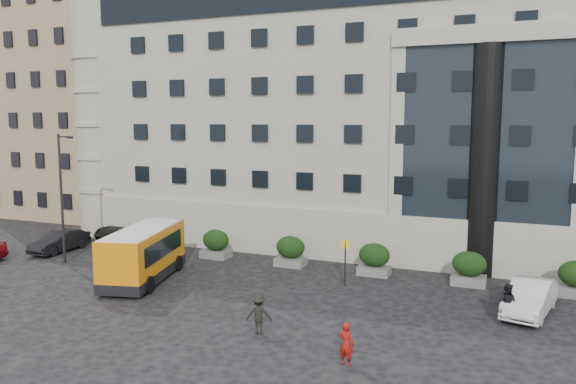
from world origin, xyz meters
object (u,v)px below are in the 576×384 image
Objects in this scene: hedge_c at (374,259)px; bus_stop_sign at (345,255)px; pedestrian_a at (346,344)px; pedestrian_b at (507,303)px; parked_car_c at (153,229)px; hedge_d at (469,268)px; hedge_a at (216,244)px; street_lamp at (62,194)px; red_truck at (125,207)px; parked_car_b at (60,241)px; white_taxi at (530,297)px; hedge_b at (290,251)px; parked_car_d at (128,229)px; minibus at (144,252)px; pedestrian_c at (259,314)px.

hedge_c is 0.73× the size of bus_stop_sign.
pedestrian_a is 8.69m from pedestrian_b.
pedestrian_b reaches higher than parked_car_c.
hedge_d reaches higher than parked_car_c.
bus_stop_sign is (9.50, -2.80, 0.80)m from hedge_a.
hedge_a is 9.89m from street_lamp.
parked_car_b is at bearing -71.83° from red_truck.
parked_car_c is (-7.50, 3.63, -0.25)m from hedge_a.
hedge_d is 0.39× the size of parked_car_c.
hedge_d reaches higher than white_taxi.
bus_stop_sign is 0.53× the size of white_taxi.
pedestrian_a is (20.29, -7.31, -3.56)m from street_lamp.
bus_stop_sign is at bearing -1.57° from parked_car_b.
bus_stop_sign reaches higher than hedge_b.
hedge_b is 1.00× the size of hedge_d.
hedge_b reaches higher than pedestrian_a.
bus_stop_sign is at bearing -8.01° from parked_car_d.
hedge_a is 17.30m from pedestrian_a.
hedge_d is 12.54m from pedestrian_a.
minibus is at bearing -9.89° from street_lamp.
minibus reaches higher than bus_stop_sign.
pedestrian_c is (18.71, -8.03, 0.11)m from parked_car_b.
hedge_a is 10.91m from parked_car_b.
hedge_c is 0.39× the size of white_taxi.
white_taxi is at bearing -16.99° from red_truck.
street_lamp reaches higher than hedge_b.
pedestrian_b is at bearing -109.13° from white_taxi.
white_taxi is 12.57m from pedestrian_c.
street_lamp is 3.17× the size of bus_stop_sign.
pedestrian_c is (-7.49, -10.59, -0.09)m from hedge_d.
minibus reaches higher than parked_car_b.
hedge_b is 20.26m from red_truck.
pedestrian_b reaches higher than pedestrian_c.
minibus reaches higher than pedestrian_b.
pedestrian_a is at bearing -59.45° from hedge_b.
minibus is 11.83m from parked_car_d.
parked_car_b is 0.94× the size of parked_car_c.
white_taxi is (19.71, 2.35, -0.82)m from minibus.
pedestrian_a is (2.85, -9.31, -0.92)m from bus_stop_sign.
hedge_d is 26.33m from parked_car_b.
hedge_c is 0.42× the size of parked_car_b.
hedge_d reaches higher than parked_car_d.
parked_car_c is (-12.70, 3.63, -0.25)m from hedge_b.
hedge_d is 12.97m from pedestrian_c.
hedge_a is 1.00× the size of hedge_d.
hedge_b is 8.73m from minibus.
hedge_d is 5.60m from pedestrian_b.
pedestrian_c is (16.05, -5.79, -3.53)m from street_lamp.
parked_car_d is (1.49, 5.24, 0.01)m from parked_car_b.
minibus is at bearing -57.41° from parked_car_c.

